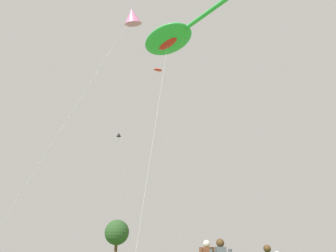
{
  "coord_description": "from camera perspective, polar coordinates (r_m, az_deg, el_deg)",
  "views": [
    {
      "loc": [
        -9.72,
        -4.77,
        1.31
      ],
      "look_at": [
        -1.03,
        5.7,
        7.15
      ],
      "focal_mm": 31.56,
      "sensor_mm": 36.0,
      "label": 1
    }
  ],
  "objects": [
    {
      "name": "big_show_kite",
      "position": [
        26.4,
        0.19,
        16.4
      ],
      "size": [
        5.8,
        9.55,
        18.63
      ],
      "rotation": [
        0.0,
        0.0,
        1.62
      ],
      "color": "green",
      "rests_on": "ground"
    },
    {
      "name": "small_kite_stunt_black",
      "position": [
        17.07,
        -6.95,
        20.23
      ],
      "size": [
        5.53,
        2.21,
        13.61
      ],
      "rotation": [
        0.0,
        0.0,
        2.18
      ],
      "color": "pink",
      "rests_on": "ground"
    },
    {
      "name": "small_kite_bird_shape",
      "position": [
        34.29,
        -1.89,
        10.2
      ],
      "size": [
        4.76,
        1.18,
        20.74
      ],
      "rotation": [
        0.0,
        0.0,
        2.8
      ],
      "color": "red",
      "rests_on": "ground"
    },
    {
      "name": "small_kite_triangle_green",
      "position": [
        34.05,
        -9.44,
        -1.98
      ],
      "size": [
        3.09,
        1.31,
        13.9
      ],
      "rotation": [
        0.0,
        0.0,
        -0.79
      ],
      "color": "black",
      "rests_on": "ground"
    },
    {
      "name": "tree_shrub_far",
      "position": [
        73.92,
        -9.85,
        -19.59
      ],
      "size": [
        5.64,
        5.64,
        8.44
      ],
      "color": "#513823",
      "rests_on": "ground"
    }
  ]
}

